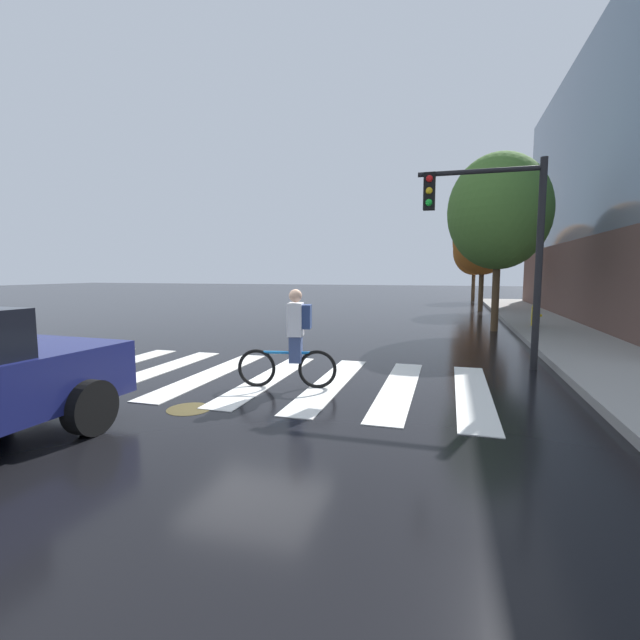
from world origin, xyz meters
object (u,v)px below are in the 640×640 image
fire_hydrant (535,315)px  street_tree_far (475,251)px  cyclist (294,339)px  street_tree_near (499,212)px  manhole_cover (189,409)px  street_tree_mid (483,241)px  traffic_light_near (496,228)px

fire_hydrant → street_tree_far: (-1.26, 15.68, 2.85)m
cyclist → street_tree_near: bearing=65.6°
manhole_cover → cyclist: bearing=55.7°
manhole_cover → street_tree_mid: size_ratio=0.12×
traffic_light_near → street_tree_far: bearing=88.2°
cyclist → fire_hydrant: 10.89m
fire_hydrant → street_tree_mid: bearing=99.9°
cyclist → street_tree_far: 25.61m
street_tree_far → manhole_cover: bearing=-100.9°
fire_hydrant → street_tree_mid: 8.03m
fire_hydrant → street_tree_far: 15.98m
street_tree_near → street_tree_far: size_ratio=1.16×
cyclist → street_tree_mid: bearing=76.5°
fire_hydrant → street_tree_far: street_tree_far is taller
manhole_cover → traffic_light_near: size_ratio=0.15×
manhole_cover → fire_hydrant: bearing=59.9°
traffic_light_near → fire_hydrant: (1.97, 6.75, -2.33)m
street_tree_far → street_tree_mid: bearing=-90.2°
manhole_cover → street_tree_far: 27.41m
manhole_cover → cyclist: 2.06m
street_tree_near → street_tree_far: bearing=89.7°
street_tree_near → street_tree_mid: street_tree_near is taller
traffic_light_near → fire_hydrant: bearing=73.8°
fire_hydrant → street_tree_near: size_ratio=0.13×
cyclist → street_tree_far: street_tree_far is taller
manhole_cover → street_tree_near: street_tree_near is taller
manhole_cover → fire_hydrant: size_ratio=0.82×
cyclist → traffic_light_near: 4.79m
fire_hydrant → street_tree_mid: street_tree_mid is taller
manhole_cover → traffic_light_near: traffic_light_near is taller
manhole_cover → cyclist: (1.06, 1.56, 0.84)m
fire_hydrant → street_tree_mid: (-1.29, 7.35, 2.96)m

